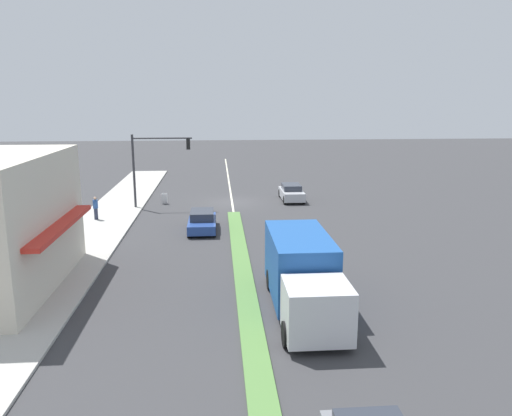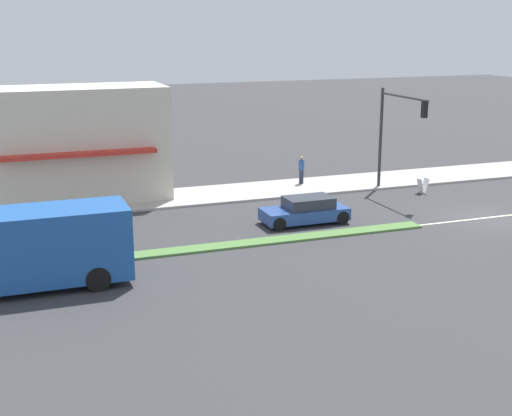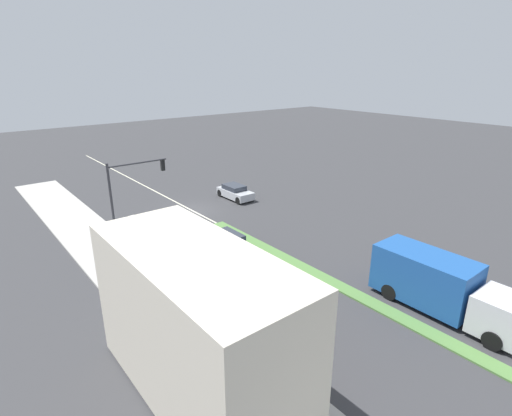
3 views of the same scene
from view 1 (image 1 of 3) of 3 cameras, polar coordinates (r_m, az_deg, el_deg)
name	(u,v)px [view 1 (image 1 of 3)]	position (r m, az deg, el deg)	size (l,w,h in m)	color
ground_plane	(244,280)	(23.79, -1.39, -8.23)	(160.00, 160.00, 0.00)	#38383A
sidewalk_right	(44,288)	(24.56, -23.03, -8.44)	(4.00, 73.00, 0.12)	#B2AFA8
median_strip	(260,386)	(15.69, 0.51, -19.72)	(0.90, 46.00, 0.10)	#568442
lane_marking_center	(232,202)	(41.11, -2.76, 0.66)	(0.16, 60.00, 0.01)	beige
building_corner_store	(6,223)	(24.32, -26.65, -1.53)	(4.70, 9.57, 5.92)	beige
traffic_signal_main	(152,158)	(39.08, -11.79, 5.58)	(4.59, 0.34, 5.60)	#333338
pedestrian	(96,208)	(36.35, -17.86, 0.05)	(0.34, 0.34, 1.61)	#282D42
warning_aframe_sign	(164,199)	(41.12, -10.44, 1.07)	(0.45, 0.53, 0.84)	silver
delivery_truck	(303,274)	(20.37, 5.36, -7.51)	(2.44, 7.50, 2.87)	silver
coupe_blue	(202,221)	(32.46, -6.17, -1.51)	(1.76, 4.06, 1.27)	#284793
sedan_silver	(291,193)	(41.87, 4.07, 1.76)	(1.75, 3.94, 1.33)	#B7BABF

